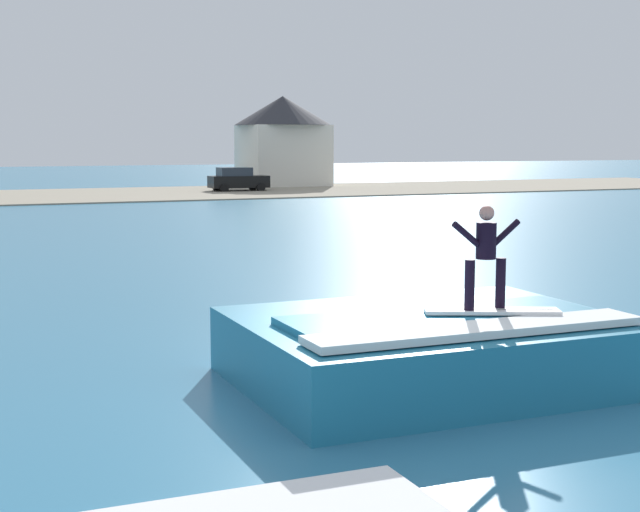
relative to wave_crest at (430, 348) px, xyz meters
The scene contains 7 objects.
ground_plane 1.60m from the wave_crest, behind, with size 260.00×260.00×0.00m, color teal.
wave_crest is the anchor object (origin of this frame).
surfboard 1.20m from the wave_crest, 41.64° to the right, with size 2.14×1.27×0.06m.
surfer 1.86m from the wave_crest, 42.01° to the right, with size 1.25×0.32×1.66m.
shoreline_bank 54.23m from the wave_crest, 91.57° to the left, with size 120.00×17.11×0.09m.
car_far_shore 56.67m from the wave_crest, 75.34° to the left, with size 4.46×2.15×1.86m.
house_gabled_white 64.67m from the wave_crest, 71.53° to the left, with size 8.22×8.22×7.60m.
Camera 1 is at (-5.99, -12.89, 3.99)m, focal length 52.22 mm.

